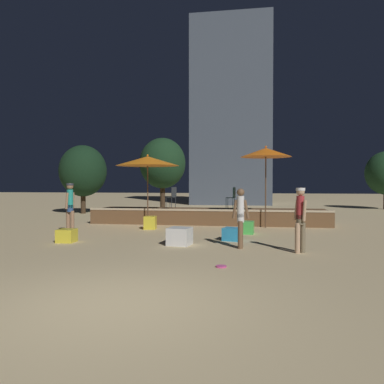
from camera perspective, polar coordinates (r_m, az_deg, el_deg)
name	(u,v)px	position (r m, az deg, el deg)	size (l,w,h in m)	color
ground_plane	(115,305)	(5.77, -11.63, -16.49)	(120.00, 120.00, 0.00)	#D1B784
wooden_deck	(209,216)	(16.57, 2.65, -3.69)	(10.13, 2.26, 0.69)	brown
patio_umbrella_0	(148,161)	(15.59, -6.78, 4.70)	(2.61, 2.61, 2.95)	brown
patio_umbrella_1	(266,153)	(15.08, 11.19, 5.91)	(2.01, 2.01, 3.24)	brown
cube_seat_0	(247,227)	(13.21, 8.31, -5.37)	(0.54, 0.54, 0.44)	#4CC651
cube_seat_1	(180,236)	(10.74, -1.89, -6.76)	(0.70, 0.70, 0.50)	white
cube_seat_2	(67,236)	(11.85, -18.56, -6.33)	(0.52, 0.52, 0.39)	yellow
cube_seat_3	(150,223)	(14.47, -6.39, -4.66)	(0.48, 0.48, 0.50)	yellow
cube_seat_4	(232,234)	(11.65, 6.16, -6.39)	(0.64, 0.64, 0.39)	#2D9EDB
person_1	(70,205)	(13.51, -18.09, -1.93)	(0.30, 0.47, 1.77)	#997051
person_2	(300,217)	(9.84, 16.18, -3.63)	(0.31, 0.45, 1.65)	tan
person_3	(241,217)	(10.22, 7.41, -3.74)	(0.48, 0.29, 1.62)	brown
bistro_chair_0	(172,195)	(16.59, -3.00, -0.48)	(0.45, 0.45, 0.90)	#2D3338
bistro_chair_1	(232,195)	(16.17, 6.18, -0.53)	(0.42, 0.41, 0.90)	#1E4C47
frisbee_disc	(221,266)	(8.02, 4.46, -11.24)	(0.23, 0.23, 0.03)	#E54C99
background_tree_0	(83,171)	(22.59, -16.28, 3.09)	(2.70, 2.70, 3.96)	#3D2B1C
background_tree_2	(163,163)	(21.32, -4.51, 4.36)	(2.60, 2.60, 4.32)	#3D2B1C
distant_building	(232,114)	(32.60, 6.08, 11.75)	(6.58, 4.80, 15.29)	#4C5666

